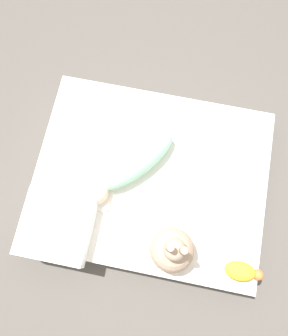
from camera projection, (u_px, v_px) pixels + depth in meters
ground_plane at (150, 183)px, 1.98m from camera, size 12.00×12.00×0.00m
bed_mattress at (150, 180)px, 1.89m from camera, size 1.27×1.01×0.18m
burp_cloth at (92, 189)px, 1.78m from camera, size 0.23×0.22×0.02m
swaddled_baby at (131, 165)px, 1.75m from camera, size 0.46×0.51×0.15m
pillow at (57, 227)px, 1.68m from camera, size 0.35×0.34×0.11m
bunny_plush at (172, 250)px, 1.58m from camera, size 0.22×0.22×0.38m
turtle_plush at (242, 271)px, 1.63m from camera, size 0.20×0.10×0.09m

